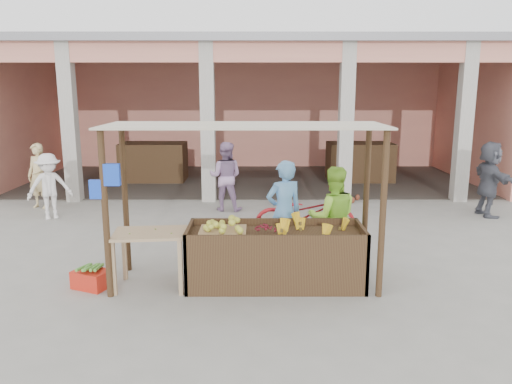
{
  "coord_description": "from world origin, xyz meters",
  "views": [
    {
      "loc": [
        0.2,
        -7.06,
        2.9
      ],
      "look_at": [
        0.21,
        1.2,
        1.16
      ],
      "focal_mm": 35.0,
      "sensor_mm": 36.0,
      "label": 1
    }
  ],
  "objects_px": {
    "fruit_stall": "(275,259)",
    "motorcycle": "(305,214)",
    "side_table": "(150,241)",
    "red_crate": "(92,279)",
    "vendor_green": "(333,215)",
    "vendor_blue": "(284,209)"
  },
  "relations": [
    {
      "from": "fruit_stall",
      "to": "vendor_blue",
      "type": "distance_m",
      "value": 1.11
    },
    {
      "from": "fruit_stall",
      "to": "vendor_blue",
      "type": "relative_size",
      "value": 1.4
    },
    {
      "from": "side_table",
      "to": "motorcycle",
      "type": "distance_m",
      "value": 3.39
    },
    {
      "from": "red_crate",
      "to": "vendor_green",
      "type": "distance_m",
      "value": 3.85
    },
    {
      "from": "vendor_blue",
      "to": "vendor_green",
      "type": "distance_m",
      "value": 0.81
    },
    {
      "from": "fruit_stall",
      "to": "side_table",
      "type": "bearing_deg",
      "value": -176.67
    },
    {
      "from": "vendor_blue",
      "to": "vendor_green",
      "type": "xyz_separation_m",
      "value": [
        0.78,
        -0.22,
        -0.05
      ]
    },
    {
      "from": "red_crate",
      "to": "vendor_green",
      "type": "bearing_deg",
      "value": 36.95
    },
    {
      "from": "side_table",
      "to": "red_crate",
      "type": "distance_m",
      "value": 1.06
    },
    {
      "from": "vendor_green",
      "to": "motorcycle",
      "type": "xyz_separation_m",
      "value": [
        -0.3,
        1.45,
        -0.35
      ]
    },
    {
      "from": "fruit_stall",
      "to": "red_crate",
      "type": "distance_m",
      "value": 2.73
    },
    {
      "from": "fruit_stall",
      "to": "side_table",
      "type": "relative_size",
      "value": 2.36
    },
    {
      "from": "fruit_stall",
      "to": "motorcycle",
      "type": "distance_m",
      "value": 2.29
    },
    {
      "from": "fruit_stall",
      "to": "side_table",
      "type": "height_order",
      "value": "side_table"
    },
    {
      "from": "side_table",
      "to": "red_crate",
      "type": "relative_size",
      "value": 2.18
    },
    {
      "from": "side_table",
      "to": "vendor_green",
      "type": "relative_size",
      "value": 0.63
    },
    {
      "from": "motorcycle",
      "to": "red_crate",
      "type": "bearing_deg",
      "value": 122.61
    },
    {
      "from": "red_crate",
      "to": "side_table",
      "type": "bearing_deg",
      "value": 25.17
    },
    {
      "from": "fruit_stall",
      "to": "motorcycle",
      "type": "relative_size",
      "value": 1.28
    },
    {
      "from": "fruit_stall",
      "to": "vendor_green",
      "type": "bearing_deg",
      "value": 37.77
    },
    {
      "from": "fruit_stall",
      "to": "vendor_blue",
      "type": "height_order",
      "value": "vendor_blue"
    },
    {
      "from": "fruit_stall",
      "to": "motorcycle",
      "type": "xyz_separation_m",
      "value": [
        0.66,
        2.19,
        0.13
      ]
    }
  ]
}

